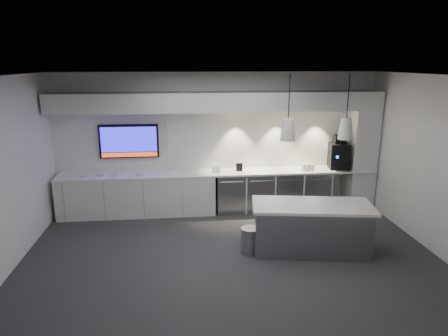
{
  "coord_description": "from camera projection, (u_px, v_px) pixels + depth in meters",
  "views": [
    {
      "loc": [
        -0.77,
        -6.1,
        3.2
      ],
      "look_at": [
        -0.0,
        1.1,
        1.27
      ],
      "focal_mm": 32.0,
      "sensor_mm": 36.0,
      "label": 1
    }
  ],
  "objects": [
    {
      "name": "wall_tv",
      "position": [
        129.0,
        141.0,
        8.52
      ],
      "size": [
        1.25,
        0.07,
        0.72
      ],
      "color": "black",
      "rests_on": "wall_back"
    },
    {
      "name": "wall_left",
      "position": [
        2.0,
        178.0,
        6.02
      ],
      "size": [
        0.0,
        7.0,
        7.0
      ],
      "primitive_type": "plane",
      "rotation": [
        1.57,
        0.0,
        1.57
      ],
      "color": "white",
      "rests_on": "floor"
    },
    {
      "name": "island",
      "position": [
        311.0,
        228.0,
        6.88
      ],
      "size": [
        2.14,
        1.18,
        0.86
      ],
      "rotation": [
        0.0,
        0.0,
        -0.16
      ],
      "color": "gray",
      "rests_on": "floor"
    },
    {
      "name": "back_counter",
      "position": [
        219.0,
        173.0,
        8.63
      ],
      "size": [
        6.8,
        0.65,
        0.04
      ],
      "primitive_type": "cube",
      "color": "white",
      "rests_on": "left_base_cabinets"
    },
    {
      "name": "tray_d",
      "position": [
        140.0,
        174.0,
        8.37
      ],
      "size": [
        0.16,
        0.16,
        0.02
      ],
      "primitive_type": "cube",
      "rotation": [
        0.0,
        0.0,
        -0.02
      ],
      "color": "#B2B2B2",
      "rests_on": "back_counter"
    },
    {
      "name": "pendant_right",
      "position": [
        346.0,
        128.0,
        6.49
      ],
      "size": [
        0.25,
        0.25,
        1.05
      ],
      "color": "white",
      "rests_on": "ceiling"
    },
    {
      "name": "tray_b",
      "position": [
        100.0,
        175.0,
        8.32
      ],
      "size": [
        0.16,
        0.16,
        0.02
      ],
      "primitive_type": "cube",
      "rotation": [
        0.0,
        0.0,
        0.02
      ],
      "color": "#B2B2B2",
      "rests_on": "back_counter"
    },
    {
      "name": "fridge_unit_c",
      "position": [
        286.0,
        190.0,
        8.9
      ],
      "size": [
        0.6,
        0.61,
        0.85
      ],
      "primitive_type": "cube",
      "color": "gray",
      "rests_on": "floor"
    },
    {
      "name": "soffit",
      "position": [
        218.0,
        102.0,
        8.26
      ],
      "size": [
        6.9,
        0.6,
        0.4
      ],
      "primitive_type": "cube",
      "color": "white",
      "rests_on": "wall_back"
    },
    {
      "name": "backsplash",
      "position": [
        271.0,
        138.0,
        8.88
      ],
      "size": [
        4.6,
        0.03,
        1.3
      ],
      "primitive_type": "cube",
      "color": "white",
      "rests_on": "wall_back"
    },
    {
      "name": "wall_back",
      "position": [
        217.0,
        142.0,
        8.78
      ],
      "size": [
        7.0,
        0.0,
        7.0
      ],
      "primitive_type": "plane",
      "rotation": [
        1.57,
        0.0,
        0.0
      ],
      "color": "white",
      "rests_on": "floor"
    },
    {
      "name": "cup_cluster",
      "position": [
        308.0,
        167.0,
        8.71
      ],
      "size": [
        0.27,
        0.17,
        0.15
      ],
      "primitive_type": null,
      "color": "silver",
      "rests_on": "back_counter"
    },
    {
      "name": "bin",
      "position": [
        250.0,
        240.0,
        6.87
      ],
      "size": [
        0.42,
        0.42,
        0.45
      ],
      "primitive_type": "cylinder",
      "rotation": [
        0.0,
        0.0,
        0.38
      ],
      "color": "gray",
      "rests_on": "floor"
    },
    {
      "name": "tray_a",
      "position": [
        83.0,
        176.0,
        8.26
      ],
      "size": [
        0.17,
        0.17,
        0.02
      ],
      "primitive_type": "cube",
      "rotation": [
        0.0,
        0.0,
        0.07
      ],
      "color": "#B2B2B2",
      "rests_on": "back_counter"
    },
    {
      "name": "sign_white",
      "position": [
        216.0,
        169.0,
        8.54
      ],
      "size": [
        0.18,
        0.06,
        0.14
      ],
      "primitive_type": "cube",
      "rotation": [
        0.0,
        0.0,
        -0.26
      ],
      "color": "white",
      "rests_on": "back_counter"
    },
    {
      "name": "fridge_unit_a",
      "position": [
        230.0,
        192.0,
        8.77
      ],
      "size": [
        0.6,
        0.61,
        0.85
      ],
      "primitive_type": "cube",
      "color": "gray",
      "rests_on": "floor"
    },
    {
      "name": "tray_c",
      "position": [
        114.0,
        175.0,
        8.32
      ],
      "size": [
        0.17,
        0.17,
        0.02
      ],
      "primitive_type": "cube",
      "rotation": [
        0.0,
        0.0,
        0.07
      ],
      "color": "#B2B2B2",
      "rests_on": "back_counter"
    },
    {
      "name": "fridge_unit_b",
      "position": [
        258.0,
        191.0,
        8.84
      ],
      "size": [
        0.6,
        0.61,
        0.85
      ],
      "primitive_type": "cube",
      "color": "gray",
      "rests_on": "floor"
    },
    {
      "name": "coffee_machine",
      "position": [
        339.0,
        155.0,
        8.85
      ],
      "size": [
        0.48,
        0.64,
        0.75
      ],
      "rotation": [
        0.0,
        0.0,
        -0.17
      ],
      "color": "black",
      "rests_on": "back_counter"
    },
    {
      "name": "pendant_left",
      "position": [
        288.0,
        129.0,
        6.39
      ],
      "size": [
        0.25,
        0.25,
        1.05
      ],
      "color": "white",
      "rests_on": "ceiling"
    },
    {
      "name": "ceiling",
      "position": [
        232.0,
        76.0,
        6.0
      ],
      "size": [
        7.0,
        7.0,
        0.0
      ],
      "primitive_type": "plane",
      "rotation": [
        3.14,
        0.0,
        0.0
      ],
      "color": "black",
      "rests_on": "wall_back"
    },
    {
      "name": "floor",
      "position": [
        231.0,
        257.0,
        6.77
      ],
      "size": [
        7.0,
        7.0,
        0.0
      ],
      "primitive_type": "plane",
      "color": "#323234",
      "rests_on": "ground"
    },
    {
      "name": "left_base_cabinets",
      "position": [
        138.0,
        195.0,
        8.57
      ],
      "size": [
        3.3,
        0.63,
        0.86
      ],
      "primitive_type": "cube",
      "color": "white",
      "rests_on": "floor"
    },
    {
      "name": "wall_right",
      "position": [
        437.0,
        166.0,
        6.74
      ],
      "size": [
        0.0,
        7.0,
        7.0
      ],
      "primitive_type": "plane",
      "rotation": [
        1.57,
        0.0,
        -1.57
      ],
      "color": "white",
      "rests_on": "floor"
    },
    {
      "name": "fridge_unit_d",
      "position": [
        313.0,
        189.0,
        8.97
      ],
      "size": [
        0.6,
        0.61,
        0.85
      ],
      "primitive_type": "cube",
      "color": "gray",
      "rests_on": "floor"
    },
    {
      "name": "wall_front",
      "position": [
        263.0,
        238.0,
        3.98
      ],
      "size": [
        7.0,
        0.0,
        7.0
      ],
      "primitive_type": "plane",
      "rotation": [
        -1.57,
        0.0,
        0.0
      ],
      "color": "white",
      "rests_on": "floor"
    },
    {
      "name": "column",
      "position": [
        362.0,
        150.0,
        8.88
      ],
      "size": [
        0.55,
        0.55,
        2.6
      ],
      "primitive_type": "cube",
      "color": "white",
      "rests_on": "floor"
    },
    {
      "name": "sign_black",
      "position": [
        239.0,
        167.0,
        8.64
      ],
      "size": [
        0.14,
        0.02,
        0.18
      ],
      "primitive_type": "cube",
      "rotation": [
        0.0,
        0.0,
        0.0
      ],
      "color": "black",
      "rests_on": "back_counter"
    }
  ]
}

